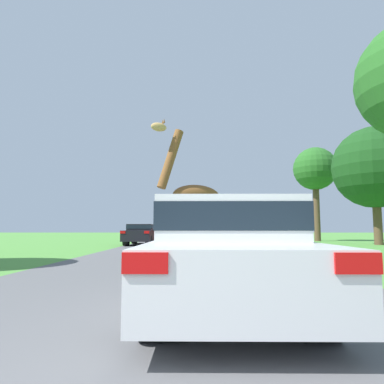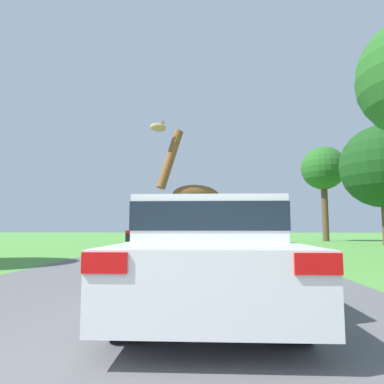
{
  "view_description": "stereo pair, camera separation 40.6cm",
  "coord_description": "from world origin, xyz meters",
  "views": [
    {
      "loc": [
        0.53,
        -0.33,
        1.11
      ],
      "look_at": [
        0.38,
        11.67,
        2.36
      ],
      "focal_mm": 32.0,
      "sensor_mm": 36.0,
      "label": 1
    },
    {
      "loc": [
        0.93,
        -0.32,
        1.11
      ],
      "look_at": [
        0.38,
        11.67,
        2.36
      ],
      "focal_mm": 32.0,
      "sensor_mm": 36.0,
      "label": 2
    }
  ],
  "objects": [
    {
      "name": "car_queue_right",
      "position": [
        -3.12,
        22.45,
        0.73
      ],
      "size": [
        1.75,
        4.8,
        1.34
      ],
      "color": "black",
      "rests_on": "ground"
    },
    {
      "name": "tree_left_edge",
      "position": [
        10.7,
        28.61,
        6.03
      ],
      "size": [
        3.64,
        3.64,
        7.95
      ],
      "color": "brown",
      "rests_on": "ground"
    },
    {
      "name": "car_lead_maroon",
      "position": [
        0.95,
        4.5,
        0.78
      ],
      "size": [
        1.98,
        4.36,
        1.49
      ],
      "color": "silver",
      "rests_on": "ground"
    },
    {
      "name": "road",
      "position": [
        0.0,
        30.0,
        0.0
      ],
      "size": [
        7.89,
        120.0,
        0.0
      ],
      "color": "#5B5B5E",
      "rests_on": "ground"
    },
    {
      "name": "tree_far_right",
      "position": [
        12.42,
        22.25,
        5.1
      ],
      "size": [
        5.43,
        5.43,
        7.83
      ],
      "color": "brown",
      "rests_on": "ground"
    },
    {
      "name": "giraffe_near_road",
      "position": [
        0.38,
        11.58,
        2.24
      ],
      "size": [
        2.55,
        1.63,
        4.83
      ],
      "rotation": [
        0.0,
        0.0,
        2.05
      ],
      "color": "tan",
      "rests_on": "ground"
    },
    {
      "name": "car_queue_left",
      "position": [
        -0.89,
        27.67,
        0.74
      ],
      "size": [
        1.98,
        4.31,
        1.4
      ],
      "color": "#561914",
      "rests_on": "ground"
    }
  ]
}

